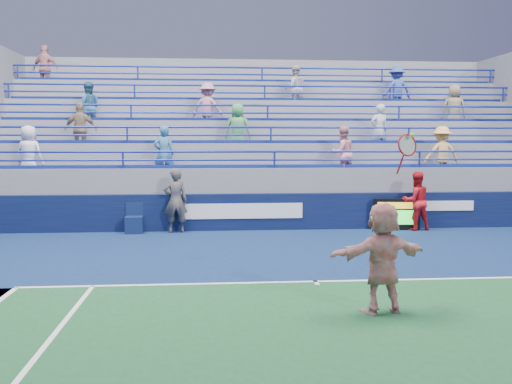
{
  "coord_description": "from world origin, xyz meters",
  "views": [
    {
      "loc": [
        -1.99,
        -10.38,
        2.63
      ],
      "look_at": [
        -0.91,
        2.5,
        1.5
      ],
      "focal_mm": 40.0,
      "sensor_mm": 36.0,
      "label": 1
    }
  ],
  "objects": [
    {
      "name": "tennis_player",
      "position": [
        0.66,
        -1.97,
        0.87
      ],
      "size": [
        1.68,
        0.87,
        2.77
      ],
      "color": "white",
      "rests_on": "ground"
    },
    {
      "name": "serve_speed_board",
      "position": [
        3.61,
        6.11,
        0.48
      ],
      "size": [
        1.38,
        0.3,
        0.95
      ],
      "color": "black",
      "rests_on": "ground"
    },
    {
      "name": "judge_chair",
      "position": [
        -4.14,
        6.16,
        0.28
      ],
      "size": [
        0.52,
        0.52,
        0.89
      ],
      "color": "#0D1C43",
      "rests_on": "ground"
    },
    {
      "name": "ball_girl",
      "position": [
        4.18,
        6.05,
        0.88
      ],
      "size": [
        0.92,
        0.75,
        1.76
      ],
      "primitive_type": "imported",
      "rotation": [
        0.0,
        0.0,
        3.24
      ],
      "color": "red",
      "rests_on": "ground"
    },
    {
      "name": "bleacher_stand",
      "position": [
        -0.0,
        10.27,
        1.54
      ],
      "size": [
        18.0,
        5.6,
        6.13
      ],
      "color": "slate",
      "rests_on": "ground"
    },
    {
      "name": "line_judge",
      "position": [
        -2.94,
        6.15,
        0.94
      ],
      "size": [
        0.72,
        0.51,
        1.88
      ],
      "primitive_type": "imported",
      "rotation": [
        0.0,
        0.0,
        3.23
      ],
      "color": "#121333",
      "rests_on": "ground"
    },
    {
      "name": "ground",
      "position": [
        0.0,
        0.0,
        0.0
      ],
      "size": [
        120.0,
        120.0,
        0.0
      ],
      "primitive_type": "plane",
      "color": "#333538"
    },
    {
      "name": "sponsor_wall",
      "position": [
        0.0,
        6.5,
        0.55
      ],
      "size": [
        18.0,
        0.32,
        1.1
      ],
      "color": "#091033",
      "rests_on": "ground"
    }
  ]
}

